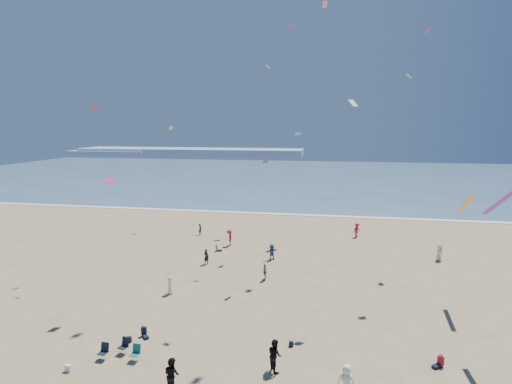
# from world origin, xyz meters

# --- Properties ---
(ocean) EXTENTS (220.00, 100.00, 0.06)m
(ocean) POSITION_xyz_m (0.00, 95.00, 0.03)
(ocean) COLOR #476B84
(ocean) RESTS_ON ground
(surf_line) EXTENTS (220.00, 1.20, 0.08)m
(surf_line) POSITION_xyz_m (0.00, 45.00, 0.04)
(surf_line) COLOR white
(surf_line) RESTS_ON ground
(headland_far) EXTENTS (110.00, 20.00, 3.20)m
(headland_far) POSITION_xyz_m (-60.00, 170.00, 1.60)
(headland_far) COLOR #7A8EA8
(headland_far) RESTS_ON ground
(headland_near) EXTENTS (40.00, 14.00, 2.00)m
(headland_near) POSITION_xyz_m (-100.00, 165.00, 1.00)
(headland_near) COLOR #7A8EA8
(headland_near) RESTS_ON ground
(standing_flyers) EXTENTS (28.92, 35.57, 1.94)m
(standing_flyers) POSITION_xyz_m (4.69, 14.70, 0.91)
(standing_flyers) COLOR silver
(standing_flyers) RESTS_ON ground
(seated_group) EXTENTS (20.19, 30.79, 0.84)m
(seated_group) POSITION_xyz_m (2.74, 4.96, 0.42)
(seated_group) COLOR silver
(seated_group) RESTS_ON ground
(chair_cluster) EXTENTS (2.65, 1.49, 1.00)m
(chair_cluster) POSITION_xyz_m (-5.60, 2.87, 0.50)
(chair_cluster) COLOR black
(chair_cluster) RESTS_ON ground
(white_tote) EXTENTS (0.35, 0.20, 0.40)m
(white_tote) POSITION_xyz_m (-7.93, 1.09, 0.20)
(white_tote) COLOR white
(white_tote) RESTS_ON ground
(black_backpack) EXTENTS (0.30, 0.22, 0.38)m
(black_backpack) POSITION_xyz_m (-5.96, 4.65, 0.19)
(black_backpack) COLOR black
(black_backpack) RESTS_ON ground
(navy_bag) EXTENTS (0.28, 0.18, 0.34)m
(navy_bag) POSITION_xyz_m (4.67, 6.07, 0.17)
(navy_bag) COLOR black
(navy_bag) RESTS_ON ground
(kites_aloft) EXTENTS (45.55, 42.87, 28.26)m
(kites_aloft) POSITION_xyz_m (9.22, 13.76, 15.13)
(kites_aloft) COLOR yellow
(kites_aloft) RESTS_ON ground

